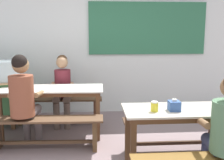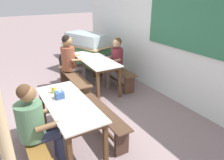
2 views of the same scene
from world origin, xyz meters
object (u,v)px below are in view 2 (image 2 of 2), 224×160
bench_near_front (33,142)px  person_left_back_turned (71,58)px  bench_far_front (74,81)px  dining_table_near (69,108)px  food_cart (86,50)px  dining_table_far (95,62)px  person_center_facing (115,59)px  bench_far_back (115,73)px  wooden_support_post (9,158)px  bench_near_back (103,119)px  person_near_front (35,121)px  condiment_jar (54,89)px  tissue_box (59,95)px

bench_near_front → person_left_back_turned: person_left_back_turned is taller
person_left_back_turned → bench_far_front: bearing=-13.8°
dining_table_near → person_left_back_turned: person_left_back_turned is taller
dining_table_near → food_cart: food_cart is taller
dining_table_far → bench_far_front: (-0.02, -0.58, -0.38)m
person_center_facing → bench_near_front: bearing=-55.5°
bench_far_back → person_left_back_turned: 1.23m
bench_near_front → wooden_support_post: (1.27, -0.31, 0.87)m
dining_table_far → person_left_back_turned: size_ratio=1.21×
bench_near_back → wooden_support_post: wooden_support_post is taller
food_cart → wooden_support_post: size_ratio=0.83×
person_near_front → condiment_jar: bearing=144.7°
person_near_front → wooden_support_post: 1.21m
person_near_front → person_center_facing: bearing=128.1°
person_left_back_turned → person_center_facing: 1.09m
bench_near_back → condiment_jar: bearing=-123.6°
bench_far_back → bench_far_front: same height
bench_far_back → food_cart: bearing=-168.8°
dining_table_far → tissue_box: bearing=-41.6°
bench_far_back → bench_near_back: size_ratio=1.13×
person_center_facing → person_near_front: bearing=-51.9°
dining_table_far → bench_near_back: dining_table_far is taller
person_left_back_turned → person_near_front: 2.64m
bench_near_front → person_near_front: size_ratio=1.19×
bench_near_front → food_cart: bearing=143.5°
wooden_support_post → dining_table_far: bearing=143.9°
dining_table_far → condiment_jar: size_ratio=14.24×
bench_far_front → tissue_box: 1.85m
bench_far_front → person_near_front: (1.98, -1.27, 0.42)m
wooden_support_post → person_near_front: bearing=161.2°
bench_far_front → person_center_facing: bearing=82.8°
dining_table_far → person_near_front: (1.95, -1.85, 0.04)m
bench_far_front → condiment_jar: 1.67m
bench_far_back → person_center_facing: (0.09, -0.08, 0.41)m
bench_far_back → bench_near_back: (1.75, -1.32, -0.01)m
dining_table_near → person_center_facing: size_ratio=1.23×
person_near_front → person_center_facing: (-1.84, 2.34, -0.02)m
person_left_back_turned → wooden_support_post: 3.78m
dining_table_near → bench_near_back: dining_table_near is taller
dining_table_far → person_left_back_turned: (-0.32, -0.50, 0.09)m
dining_table_near → person_near_front: bearing=-70.1°
dining_table_far → food_cart: food_cart is taller
dining_table_near → person_near_front: 0.56m
person_left_back_turned → condiment_jar: person_left_back_turned is taller
food_cart → wooden_support_post: 5.00m
person_left_back_turned → bench_near_back: bearing=-6.6°
bench_far_back → dining_table_near: bearing=-47.5°
condiment_jar → wooden_support_post: (1.70, -0.81, 0.32)m
bench_far_back → bench_near_front: (1.74, -2.48, -0.02)m
dining_table_far → dining_table_near: size_ratio=1.07×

